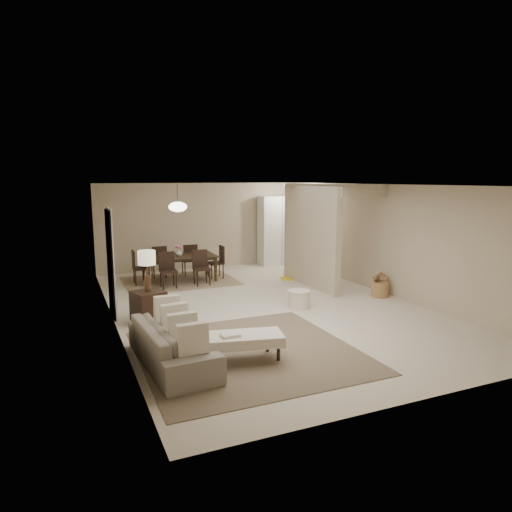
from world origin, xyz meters
name	(u,v)px	position (x,y,z in m)	size (l,w,h in m)	color
floor	(264,306)	(0.00, 0.00, 0.00)	(9.00, 9.00, 0.00)	beige
ceiling	(264,185)	(0.00, 0.00, 2.50)	(9.00, 9.00, 0.00)	white
back_wall	(201,226)	(0.00, 4.50, 1.25)	(6.00, 6.00, 0.00)	#BDAE8F
left_wall	(111,256)	(-3.00, 0.00, 1.25)	(9.00, 9.00, 0.00)	#BDAE8F
right_wall	(383,239)	(3.00, 0.00, 1.25)	(9.00, 9.00, 0.00)	#BDAE8F
partition	(310,235)	(1.80, 1.25, 1.25)	(0.15, 2.50, 2.50)	#BDAE8F
doorway	(110,263)	(-2.97, 0.60, 1.02)	(0.04, 0.90, 2.04)	black
pantry_cabinet	(278,230)	(2.35, 4.15, 1.05)	(1.20, 0.55, 2.10)	white
flush_light	(292,184)	(2.30, 3.20, 2.46)	(0.44, 0.44, 0.05)	white
living_rug	(248,352)	(-1.29, -2.26, 0.01)	(3.20, 3.20, 0.01)	brown
sofa	(172,344)	(-2.45, -2.26, 0.30)	(0.80, 2.04, 0.60)	gray
ottoman_bench	(243,340)	(-1.49, -2.56, 0.33)	(1.23, 0.76, 0.41)	beige
side_table	(149,306)	(-2.40, -0.12, 0.29)	(0.52, 0.52, 0.58)	black
table_lamp	(147,261)	(-2.40, -0.12, 1.14)	(0.32, 0.32, 0.76)	#4C3220
round_pouf	(299,299)	(0.60, -0.42, 0.18)	(0.46, 0.46, 0.36)	beige
wicker_basket	(380,289)	(2.71, -0.34, 0.16)	(0.39, 0.39, 0.33)	olive
dining_rug	(180,281)	(-1.05, 2.97, 0.01)	(2.80, 2.10, 0.01)	#866E53
dining_table	(180,269)	(-1.05, 2.97, 0.33)	(1.89, 1.05, 0.66)	black
dining_chairs	(179,265)	(-1.05, 2.97, 0.44)	(2.34, 1.71, 0.87)	black
vase	(179,253)	(-1.05, 2.97, 0.75)	(0.16, 0.16, 0.17)	white
yellow_mat	(297,278)	(1.91, 2.07, 0.01)	(0.84, 0.52, 0.01)	yellow
pendant_light	(178,207)	(-1.05, 2.97, 1.92)	(0.46, 0.46, 0.71)	#4C3220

